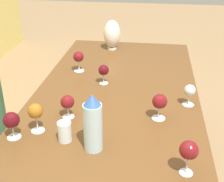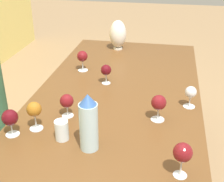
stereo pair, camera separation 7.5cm
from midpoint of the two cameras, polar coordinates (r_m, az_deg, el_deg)
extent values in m
cube|color=brown|center=(1.61, -2.23, -6.70)|extent=(2.71, 0.99, 0.04)
cylinder|color=brown|center=(2.87, 10.08, 0.28)|extent=(0.07, 0.07, 0.71)
cylinder|color=brown|center=(2.93, -5.47, 1.24)|extent=(0.07, 0.07, 0.71)
cylinder|color=#ADCCD6|center=(1.37, -5.08, -6.68)|extent=(0.08, 0.08, 0.22)
cone|color=#33599E|center=(1.30, -5.32, -1.65)|extent=(0.08, 0.08, 0.05)
cylinder|color=silver|center=(1.48, -10.10, -7.33)|extent=(0.06, 0.06, 0.10)
cylinder|color=silver|center=(2.65, -0.81, 7.86)|extent=(0.08, 0.08, 0.01)
ellipsoid|color=silver|center=(2.61, -0.83, 10.38)|extent=(0.14, 0.14, 0.23)
cylinder|color=silver|center=(1.67, -9.24, -4.68)|extent=(0.06, 0.06, 0.00)
cylinder|color=silver|center=(1.66, -9.31, -3.80)|extent=(0.01, 0.01, 0.06)
sphere|color=maroon|center=(1.63, -9.47, -2.00)|extent=(0.07, 0.07, 0.07)
cylinder|color=silver|center=(1.65, 7.20, -4.97)|extent=(0.07, 0.07, 0.00)
cylinder|color=silver|center=(1.64, 7.26, -3.94)|extent=(0.01, 0.01, 0.07)
sphere|color=maroon|center=(1.60, 7.40, -1.91)|extent=(0.08, 0.08, 0.08)
cylinder|color=silver|center=(2.02, -2.58, 1.43)|extent=(0.06, 0.06, 0.00)
cylinder|color=silver|center=(2.01, -2.60, 2.26)|extent=(0.01, 0.01, 0.06)
sphere|color=#510C14|center=(1.98, -2.63, 3.84)|extent=(0.07, 0.07, 0.07)
cylinder|color=silver|center=(1.81, 12.58, -2.44)|extent=(0.07, 0.07, 0.00)
cylinder|color=silver|center=(1.79, 12.68, -1.53)|extent=(0.01, 0.01, 0.06)
sphere|color=silver|center=(1.77, 12.87, 0.13)|extent=(0.06, 0.06, 0.06)
cylinder|color=silver|center=(1.33, 11.75, -14.44)|extent=(0.06, 0.06, 0.00)
cylinder|color=silver|center=(1.30, 11.92, -13.08)|extent=(0.01, 0.01, 0.08)
sphere|color=maroon|center=(1.26, 12.23, -10.55)|extent=(0.08, 0.08, 0.08)
cylinder|color=silver|center=(2.22, -6.98, 3.68)|extent=(0.07, 0.07, 0.00)
cylinder|color=silver|center=(2.21, -7.04, 4.58)|extent=(0.01, 0.01, 0.07)
sphere|color=maroon|center=(2.18, -7.14, 6.24)|extent=(0.08, 0.08, 0.08)
cylinder|color=silver|center=(1.60, -14.70, -7.01)|extent=(0.07, 0.07, 0.00)
cylinder|color=silver|center=(1.57, -14.87, -5.79)|extent=(0.01, 0.01, 0.08)
sphere|color=#995B19|center=(1.54, -15.17, -3.58)|extent=(0.07, 0.07, 0.07)
cylinder|color=silver|center=(1.58, -18.76, -7.99)|extent=(0.07, 0.07, 0.00)
cylinder|color=silver|center=(1.56, -18.93, -7.04)|extent=(0.01, 0.01, 0.06)
sphere|color=#510C14|center=(1.53, -19.28, -5.08)|extent=(0.08, 0.08, 0.08)
cylinder|color=brown|center=(2.28, -15.92, -12.31)|extent=(0.04, 0.04, 0.43)
camera|label=1|loc=(0.04, -91.26, -0.64)|focal=50.00mm
camera|label=2|loc=(0.04, 88.74, 0.64)|focal=50.00mm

